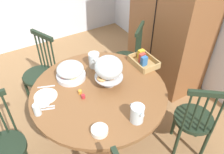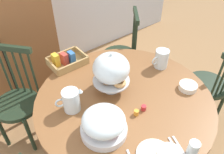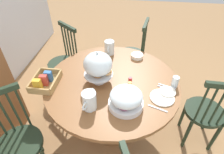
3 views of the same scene
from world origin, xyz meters
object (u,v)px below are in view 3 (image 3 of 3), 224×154
(windsor_chair_near_window, at_px, (64,63))
(china_plate_small, at_px, (168,91))
(drinking_glass, at_px, (175,82))
(cereal_basket, at_px, (45,81))
(fruit_platter_covered, at_px, (126,99))
(milk_pitcher, at_px, (109,48))
(orange_juice_pitcher, at_px, (89,101))
(cereal_bowl, at_px, (137,56))
(windsor_chair_host_seat, at_px, (133,55))
(windsor_chair_far_side, at_px, (205,113))
(pastry_stand_with_dome, at_px, (98,66))
(windsor_chair_by_cabinet, at_px, (19,143))
(china_plate_large, at_px, (162,97))
(dining_table, at_px, (112,94))

(windsor_chair_near_window, height_order, china_plate_small, windsor_chair_near_window)
(windsor_chair_near_window, distance_m, drinking_glass, 1.52)
(cereal_basket, xyz_separation_m, china_plate_small, (0.03, -1.16, -0.02))
(windsor_chair_near_window, xyz_separation_m, cereal_basket, (-0.75, -0.11, 0.33))
(fruit_platter_covered, relative_size, milk_pitcher, 1.51)
(fruit_platter_covered, xyz_separation_m, china_plate_small, (0.21, -0.37, -0.07))
(orange_juice_pitcher, relative_size, cereal_bowl, 1.43)
(windsor_chair_host_seat, distance_m, milk_pitcher, 0.64)
(cereal_basket, bearing_deg, china_plate_small, -88.53)
(windsor_chair_far_side, xyz_separation_m, pastry_stand_with_dome, (0.02, 1.09, 0.48))
(windsor_chair_by_cabinet, height_order, windsor_chair_far_side, same)
(milk_pitcher, xyz_separation_m, drinking_glass, (-0.50, -0.70, -0.02))
(cereal_basket, bearing_deg, china_plate_large, -92.22)
(drinking_glass, bearing_deg, pastry_stand_with_dome, 92.52)
(pastry_stand_with_dome, relative_size, fruit_platter_covered, 1.15)
(windsor_chair_by_cabinet, relative_size, china_plate_small, 6.50)
(pastry_stand_with_dome, bearing_deg, windsor_chair_host_seat, -17.76)
(windsor_chair_host_seat, relative_size, milk_pitcher, 4.92)
(windsor_chair_by_cabinet, distance_m, cereal_basket, 0.59)
(cereal_basket, height_order, cereal_bowl, cereal_basket)
(dining_table, relative_size, windsor_chair_far_side, 1.37)
(windsor_chair_by_cabinet, bearing_deg, windsor_chair_near_window, -0.25)
(cereal_basket, xyz_separation_m, drinking_glass, (0.13, -1.24, 0.02))
(windsor_chair_far_side, relative_size, cereal_basket, 3.09)
(cereal_basket, relative_size, china_plate_small, 2.11)
(windsor_chair_near_window, xyz_separation_m, fruit_platter_covered, (-0.92, -0.91, 0.37))
(windsor_chair_far_side, bearing_deg, dining_table, 86.98)
(windsor_chair_near_window, relative_size, china_plate_large, 4.43)
(dining_table, distance_m, drinking_glass, 0.65)
(windsor_chair_far_side, height_order, fruit_platter_covered, windsor_chair_far_side)
(windsor_chair_by_cabinet, distance_m, milk_pitcher, 1.34)
(windsor_chair_host_seat, relative_size, china_plate_small, 6.50)
(dining_table, height_order, windsor_chair_by_cabinet, windsor_chair_by_cabinet)
(dining_table, relative_size, windsor_chair_near_window, 1.37)
(dining_table, height_order, windsor_chair_near_window, windsor_chair_near_window)
(fruit_platter_covered, height_order, drinking_glass, fruit_platter_covered)
(cereal_basket, bearing_deg, drinking_glass, -83.80)
(pastry_stand_with_dome, relative_size, cereal_bowl, 2.46)
(windsor_chair_by_cabinet, distance_m, china_plate_small, 1.41)
(drinking_glass, bearing_deg, windsor_chair_host_seat, 23.71)
(cereal_bowl, bearing_deg, windsor_chair_host_seat, 5.45)
(orange_juice_pitcher, distance_m, china_plate_large, 0.65)
(windsor_chair_near_window, bearing_deg, windsor_chair_host_seat, -70.21)
(pastry_stand_with_dome, height_order, fruit_platter_covered, pastry_stand_with_dome)
(dining_table, distance_m, cereal_basket, 0.69)
(windsor_chair_host_seat, bearing_deg, pastry_stand_with_dome, 162.24)
(pastry_stand_with_dome, relative_size, orange_juice_pitcher, 1.72)
(dining_table, height_order, windsor_chair_host_seat, windsor_chair_host_seat)
(cereal_basket, distance_m, cereal_bowl, 1.05)
(drinking_glass, bearing_deg, cereal_basket, 96.20)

